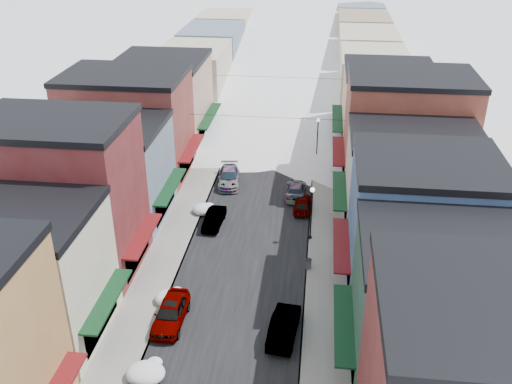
% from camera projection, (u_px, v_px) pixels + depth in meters
% --- Properties ---
extents(road, '(10.00, 160.00, 0.01)m').
position_uv_depth(road, '(280.00, 111.00, 79.52)').
color(road, black).
rests_on(road, ground).
extents(sidewalk_left, '(3.20, 160.00, 0.15)m').
position_uv_depth(sidewalk_left, '(233.00, 108.00, 80.17)').
color(sidewalk_left, gray).
rests_on(sidewalk_left, ground).
extents(sidewalk_right, '(3.20, 160.00, 0.15)m').
position_uv_depth(sidewalk_right, '(328.00, 112.00, 78.81)').
color(sidewalk_right, gray).
rests_on(sidewalk_right, ground).
extents(curb_left, '(0.10, 160.00, 0.15)m').
position_uv_depth(curb_left, '(244.00, 109.00, 80.01)').
color(curb_left, slate).
rests_on(curb_left, ground).
extents(curb_right, '(0.10, 160.00, 0.15)m').
position_uv_depth(curb_right, '(317.00, 112.00, 78.97)').
color(curb_right, slate).
rests_on(curb_right, ground).
extents(bldg_l_cream, '(11.30, 8.20, 9.50)m').
position_uv_depth(bldg_l_cream, '(21.00, 274.00, 36.76)').
color(bldg_l_cream, beige).
rests_on(bldg_l_cream, ground).
extents(bldg_l_brick_near, '(12.30, 8.20, 12.50)m').
position_uv_depth(bldg_l_brick_near, '(61.00, 196.00, 43.19)').
color(bldg_l_brick_near, maroon).
rests_on(bldg_l_brick_near, ground).
extents(bldg_l_grayblue, '(11.30, 9.20, 9.00)m').
position_uv_depth(bldg_l_grayblue, '(109.00, 170.00, 51.44)').
color(bldg_l_grayblue, slate).
rests_on(bldg_l_grayblue, ground).
extents(bldg_l_brick_far, '(13.30, 9.20, 11.00)m').
position_uv_depth(bldg_l_brick_far, '(128.00, 125.00, 59.03)').
color(bldg_l_brick_far, maroon).
rests_on(bldg_l_brick_far, ground).
extents(bldg_l_tan, '(11.30, 11.20, 10.00)m').
position_uv_depth(bldg_l_tan, '(163.00, 100.00, 67.99)').
color(bldg_l_tan, tan).
rests_on(bldg_l_tan, ground).
extents(bldg_r_green, '(11.30, 9.20, 9.50)m').
position_uv_depth(bldg_r_green, '(441.00, 310.00, 33.61)').
color(bldg_r_green, '#204434').
rests_on(bldg_r_green, ground).
extents(bldg_r_blue, '(11.30, 9.20, 10.50)m').
position_uv_depth(bldg_r_blue, '(421.00, 225.00, 41.33)').
color(bldg_r_blue, '#395481').
rests_on(bldg_r_blue, ground).
extents(bldg_r_cream, '(12.30, 9.20, 9.00)m').
position_uv_depth(bldg_r_cream, '(411.00, 181.00, 49.57)').
color(bldg_r_cream, beige).
rests_on(bldg_r_cream, ground).
extents(bldg_r_brick_far, '(13.30, 9.20, 11.50)m').
position_uv_depth(bldg_r_brick_far, '(407.00, 130.00, 56.89)').
color(bldg_r_brick_far, maroon).
rests_on(bldg_r_brick_far, ground).
extents(bldg_r_tan, '(11.30, 11.20, 9.50)m').
position_uv_depth(bldg_r_tan, '(387.00, 107.00, 66.28)').
color(bldg_r_tan, tan).
rests_on(bldg_r_tan, ground).
extents(distant_blocks, '(34.00, 55.00, 8.00)m').
position_uv_depth(distant_blocks, '(291.00, 45.00, 98.00)').
color(distant_blocks, gray).
rests_on(distant_blocks, ground).
extents(overhead_cables, '(16.40, 15.04, 0.04)m').
position_uv_depth(overhead_cables, '(273.00, 95.00, 65.65)').
color(overhead_cables, black).
rests_on(overhead_cables, ground).
extents(car_silver_sedan, '(2.04, 4.93, 1.67)m').
position_uv_depth(car_silver_sedan, '(171.00, 313.00, 39.43)').
color(car_silver_sedan, '#929599').
rests_on(car_silver_sedan, ground).
extents(car_dark_hatch, '(1.67, 4.18, 1.35)m').
position_uv_depth(car_dark_hatch, '(214.00, 219.00, 51.35)').
color(car_dark_hatch, black).
rests_on(car_dark_hatch, ground).
extents(car_silver_wagon, '(2.78, 5.48, 1.52)m').
position_uv_depth(car_silver_wagon, '(229.00, 177.00, 58.81)').
color(car_silver_wagon, '#A5A9AD').
rests_on(car_silver_wagon, ground).
extents(car_green_sedan, '(2.15, 5.00, 1.60)m').
position_uv_depth(car_green_sedan, '(284.00, 326.00, 38.27)').
color(car_green_sedan, black).
rests_on(car_green_sedan, ground).
extents(car_gray_suv, '(1.69, 4.01, 1.35)m').
position_uv_depth(car_gray_suv, '(302.00, 203.00, 53.92)').
color(car_gray_suv, gray).
rests_on(car_gray_suv, ground).
extents(car_black_sedan, '(2.01, 4.82, 1.39)m').
position_uv_depth(car_black_sedan, '(296.00, 190.00, 56.42)').
color(car_black_sedan, black).
rests_on(car_black_sedan, ground).
extents(car_lane_silver, '(1.85, 4.17, 1.40)m').
position_uv_depth(car_lane_silver, '(260.00, 120.00, 74.13)').
color(car_lane_silver, gray).
rests_on(car_lane_silver, ground).
extents(car_lane_white, '(3.08, 5.83, 1.56)m').
position_uv_depth(car_lane_white, '(287.00, 99.00, 81.74)').
color(car_lane_white, '#BBBABD').
rests_on(car_lane_white, ground).
extents(trash_can, '(0.50, 0.50, 0.85)m').
position_uv_depth(trash_can, '(308.00, 264.00, 45.17)').
color(trash_can, slate).
rests_on(trash_can, sidewalk_right).
extents(streetlamp_near, '(0.41, 0.41, 4.88)m').
position_uv_depth(streetlamp_near, '(312.00, 207.00, 48.03)').
color(streetlamp_near, black).
rests_on(streetlamp_near, sidewalk_right).
extents(streetlamp_far, '(0.40, 0.40, 4.86)m').
position_uv_depth(streetlamp_far, '(318.00, 134.00, 63.04)').
color(streetlamp_far, black).
rests_on(streetlamp_far, sidewalk_right).
extents(snow_pile_near, '(2.43, 2.70, 1.03)m').
position_uv_depth(snow_pile_near, '(146.00, 372.00, 34.92)').
color(snow_pile_near, white).
rests_on(snow_pile_near, ground).
extents(snow_pile_mid, '(2.20, 2.56, 0.93)m').
position_uv_depth(snow_pile_mid, '(171.00, 297.00, 41.57)').
color(snow_pile_mid, white).
rests_on(snow_pile_mid, ground).
extents(snow_pile_far, '(2.24, 2.58, 0.95)m').
position_uv_depth(snow_pile_far, '(205.00, 209.00, 53.41)').
color(snow_pile_far, white).
rests_on(snow_pile_far, ground).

